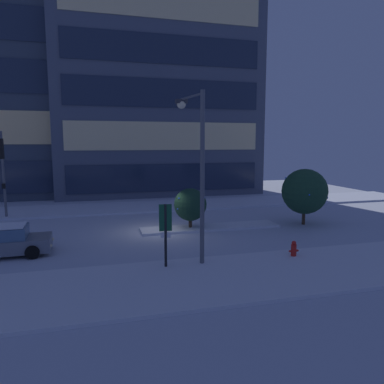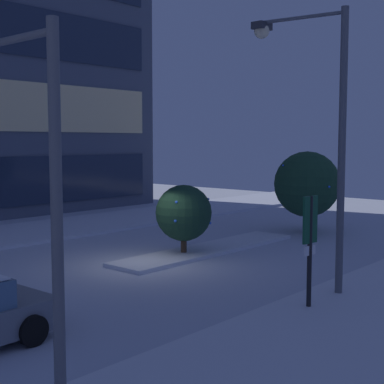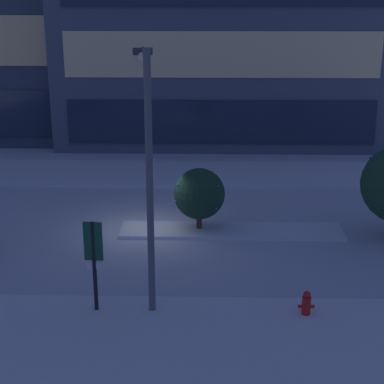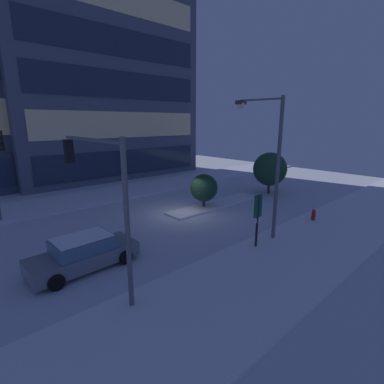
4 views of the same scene
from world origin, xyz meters
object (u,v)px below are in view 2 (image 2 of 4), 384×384
object	(u,v)px
street_lamp_arched	(317,112)
decorated_tree_left_of_median	(307,184)
parking_info_sign	(310,239)
decorated_tree_median	(184,213)

from	to	relation	value
street_lamp_arched	decorated_tree_left_of_median	world-z (taller)	street_lamp_arched
parking_info_sign	decorated_tree_left_of_median	xyz separation A→B (m)	(10.71, 6.24, 0.41)
street_lamp_arched	decorated_tree_median	distance (m)	7.18
decorated_tree_left_of_median	parking_info_sign	bearing A→B (deg)	-149.79
decorated_tree_median	decorated_tree_left_of_median	size ratio (longest dim) A/B	0.70
parking_info_sign	decorated_tree_median	size ratio (longest dim) A/B	1.10
street_lamp_arched	decorated_tree_median	bearing A→B (deg)	-21.40
parking_info_sign	decorated_tree_left_of_median	size ratio (longest dim) A/B	0.77
decorated_tree_median	decorated_tree_left_of_median	distance (m)	7.81
decorated_tree_median	decorated_tree_left_of_median	bearing A→B (deg)	-4.87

